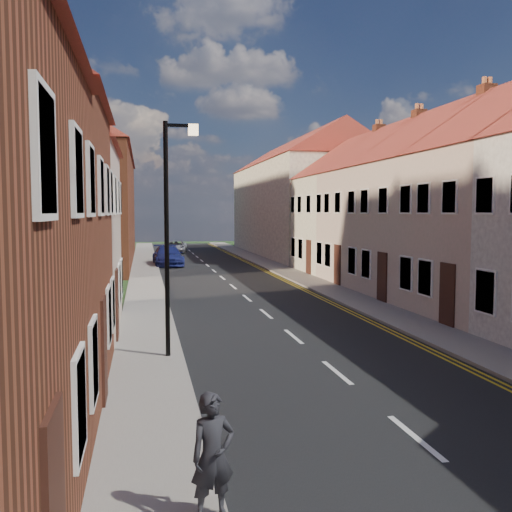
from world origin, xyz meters
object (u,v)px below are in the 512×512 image
object	(u,v)px
car_distant	(176,247)
pedestrian_left	(213,456)
lamppost	(170,224)
car_far	(168,256)

from	to	relation	value
car_distant	pedestrian_left	distance (m)	47.34
lamppost	car_far	distance (m)	26.55
lamppost	car_distant	bearing A→B (deg)	86.63
lamppost	pedestrian_left	size ratio (longest dim) A/B	3.88
lamppost	pedestrian_left	world-z (taller)	lamppost
car_far	pedestrian_left	distance (m)	34.44
car_far	car_distant	world-z (taller)	car_far
lamppost	car_distant	size ratio (longest dim) A/B	1.43
lamppost	car_far	xyz separation A→B (m)	(1.03, 26.37, -2.83)
lamppost	pedestrian_left	bearing A→B (deg)	-89.20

